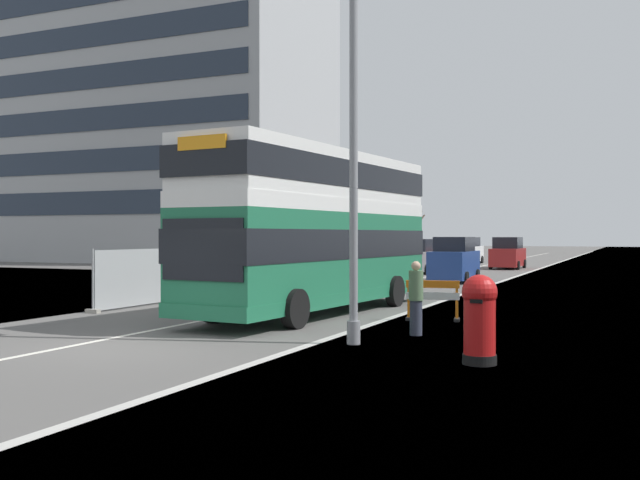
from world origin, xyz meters
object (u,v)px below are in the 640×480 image
Objects in this scene: double_decker_bus at (317,228)px; car_far_side at (467,251)px; lamppost_foreground at (354,136)px; red_pillar_postbox at (480,315)px; roadworks_barrier at (433,296)px; car_receding_far at (508,254)px; pedestrian_at_kerb at (416,298)px; car_receding_mid at (417,257)px; car_oncoming_near at (454,261)px.

double_decker_bus is 2.55× the size of car_far_side.
lamppost_foreground is 5.78× the size of red_pillar_postbox.
lamppost_foreground is at bearing -94.99° from roadworks_barrier.
lamppost_foreground is at bearing -58.39° from double_decker_bus.
car_receding_far is 34.70m from pedestrian_at_kerb.
car_far_side is at bearing 102.80° from red_pillar_postbox.
pedestrian_at_kerb is at bearing -79.03° from car_far_side.
car_far_side is (-0.49, 15.90, 0.03)m from car_receding_mid.
car_oncoming_near is 19.34m from pedestrian_at_kerb.
lamppost_foreground is 5.44× the size of pedestrian_at_kerb.
pedestrian_at_kerb is at bearing 66.00° from lamppost_foreground.
lamppost_foreground reaches higher than pedestrian_at_kerb.
lamppost_foreground reaches higher than red_pillar_postbox.
double_decker_bus is at bearing -83.95° from car_far_side.
car_receding_mid is at bearing 119.31° from car_oncoming_near.
red_pillar_postbox is 0.37× the size of car_far_side.
double_decker_bus is at bearing -80.99° from car_receding_mid.
lamppost_foreground is 4.80m from red_pillar_postbox.
red_pillar_postbox is at bearing -67.61° from roadworks_barrier.
pedestrian_at_kerb reaches higher than red_pillar_postbox.
roadworks_barrier is 0.37× the size of car_oncoming_near.
red_pillar_postbox is 0.94× the size of pedestrian_at_kerb.
double_decker_bus is at bearing -91.45° from car_oncoming_near.
car_receding_far is (4.00, 8.40, 0.04)m from car_receding_mid.
car_far_side is (-4.49, 23.03, -0.05)m from car_oncoming_near.
lamppost_foreground is 44.62m from car_far_side.
double_decker_bus is at bearing 173.49° from roadworks_barrier.
roadworks_barrier is at bearing 112.39° from red_pillar_postbox.
lamppost_foreground is at bearing -114.00° from pedestrian_at_kerb.
car_far_side is at bearing 96.05° from double_decker_bus.
car_far_side is at bearing 100.97° from pedestrian_at_kerb.
car_far_side is (-4.09, 38.64, -1.54)m from double_decker_bus.
car_far_side is at bearing 99.47° from lamppost_foreground.
double_decker_bus is 31.17m from car_receding_far.
car_oncoming_near is (-5.78, 22.16, 0.16)m from red_pillar_postbox.
lamppost_foreground reaches higher than roadworks_barrier.
lamppost_foreground is 6.27× the size of roadworks_barrier.
car_receding_mid is (-6.83, 27.97, -3.47)m from lamppost_foreground.
car_oncoming_near is at bearing -90.00° from car_receding_far.
lamppost_foreground reaches higher than double_decker_bus.
roadworks_barrier is 0.34× the size of car_far_side.
car_oncoming_near is (-3.25, 16.03, 0.38)m from roadworks_barrier.
double_decker_bus is 5.54m from pedestrian_at_kerb.
car_receding_mid is at bearing 99.01° from double_decker_bus.
roadworks_barrier is at bearing -6.51° from double_decker_bus.
roadworks_barrier is (3.65, -0.42, -1.88)m from double_decker_bus.
car_receding_far is 1.03× the size of car_far_side.
pedestrian_at_kerb is at bearing -79.09° from car_oncoming_near.
car_receding_far is at bearing -59.14° from car_far_side.
pedestrian_at_kerb is (0.41, -2.97, 0.20)m from roadworks_barrier.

